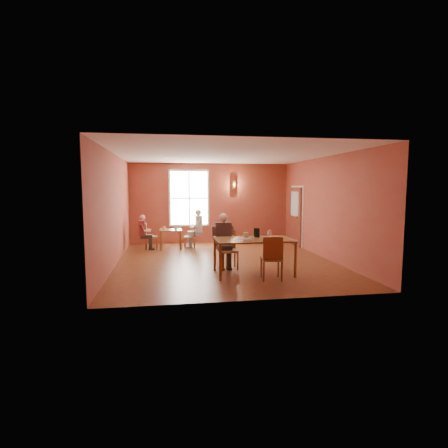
{
  "coord_description": "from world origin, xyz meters",
  "views": [
    {
      "loc": [
        -1.58,
        -9.66,
        2.1
      ],
      "look_at": [
        0.0,
        0.2,
        1.05
      ],
      "focal_mm": 28.0,
      "sensor_mm": 36.0,
      "label": 1
    }
  ],
  "objects": [
    {
      "name": "plate_food",
      "position": [
        0.23,
        -1.58,
        0.88
      ],
      "size": [
        0.37,
        0.37,
        0.04
      ],
      "primitive_type": "cylinder",
      "rotation": [
        0.0,
        0.0,
        -0.32
      ],
      "color": "silver",
      "rests_on": "main_table"
    },
    {
      "name": "second_table",
      "position": [
        -1.51,
        2.34,
        0.33
      ],
      "size": [
        0.75,
        0.75,
        0.66
      ],
      "primitive_type": null,
      "color": "#5C2E17",
      "rests_on": "ground"
    },
    {
      "name": "ceiling",
      "position": [
        0.0,
        0.0,
        3.0
      ],
      "size": [
        6.0,
        7.0,
        0.04
      ],
      "primitive_type": "cube",
      "color": "white",
      "rests_on": "wall_back"
    },
    {
      "name": "cup_b",
      "position": [
        -1.72,
        2.5,
        0.71
      ],
      "size": [
        0.12,
        0.12,
        0.09
      ],
      "primitive_type": "imported",
      "rotation": [
        0.0,
        0.0,
        -0.33
      ],
      "color": "silver",
      "rests_on": "second_table"
    },
    {
      "name": "chair_diner_maroon",
      "position": [
        -2.16,
        2.34,
        0.44
      ],
      "size": [
        0.39,
        0.39,
        0.89
      ],
      "primitive_type": null,
      "rotation": [
        0.0,
        0.0,
        -1.57
      ],
      "color": "#5D2D15",
      "rests_on": "ground"
    },
    {
      "name": "diner_main",
      "position": [
        -0.06,
        -0.94,
        0.69
      ],
      "size": [
        0.55,
        0.55,
        1.37
      ],
      "primitive_type": null,
      "rotation": [
        0.0,
        0.0,
        3.14
      ],
      "color": "#422B1C",
      "rests_on": "ground"
    },
    {
      "name": "wall_back",
      "position": [
        0.0,
        3.5,
        1.5
      ],
      "size": [
        6.0,
        0.04,
        3.0
      ],
      "primitive_type": "cube",
      "color": "brown",
      "rests_on": "ground"
    },
    {
      "name": "door",
      "position": [
        2.94,
        2.3,
        1.05
      ],
      "size": [
        0.12,
        1.04,
        2.1
      ],
      "primitive_type": "cube",
      "color": "maroon",
      "rests_on": "ground"
    },
    {
      "name": "wall_left",
      "position": [
        -3.0,
        0.0,
        1.5
      ],
      "size": [
        0.04,
        7.0,
        3.0
      ],
      "primitive_type": "cube",
      "color": "brown",
      "rests_on": "ground"
    },
    {
      "name": "menu_stand",
      "position": [
        0.58,
        -1.31,
        0.98
      ],
      "size": [
        0.15,
        0.11,
        0.23
      ],
      "primitive_type": "cube",
      "rotation": [
        0.0,
        0.0,
        -0.33
      ],
      "color": "black",
      "rests_on": "main_table"
    },
    {
      "name": "wall_front",
      "position": [
        0.0,
        -3.5,
        1.5
      ],
      "size": [
        6.0,
        0.04,
        3.0
      ],
      "primitive_type": "cube",
      "color": "brown",
      "rests_on": "ground"
    },
    {
      "name": "knife",
      "position": [
        0.37,
        -1.83,
        0.87
      ],
      "size": [
        0.23,
        0.05,
        0.0
      ],
      "primitive_type": "cube",
      "rotation": [
        0.0,
        0.0,
        0.13
      ],
      "color": "silver",
      "rests_on": "main_table"
    },
    {
      "name": "wall_right",
      "position": [
        3.0,
        0.0,
        1.5
      ],
      "size": [
        0.04,
        7.0,
        3.0
      ],
      "primitive_type": "cube",
      "color": "brown",
      "rests_on": "ground"
    },
    {
      "name": "cup_a",
      "position": [
        -1.34,
        2.27,
        0.71
      ],
      "size": [
        0.15,
        0.15,
        0.09
      ],
      "primitive_type": "imported",
      "rotation": [
        0.0,
        0.0,
        0.39
      ],
      "color": "white",
      "rests_on": "second_table"
    },
    {
      "name": "goblet_a",
      "position": [
        0.86,
        -1.5,
        0.98
      ],
      "size": [
        0.09,
        0.09,
        0.22
      ],
      "primitive_type": null,
      "rotation": [
        0.0,
        0.0,
        0.01
      ],
      "color": "white",
      "rests_on": "main_table"
    },
    {
      "name": "diner_maroon",
      "position": [
        -2.19,
        2.34,
        0.58
      ],
      "size": [
        0.46,
        0.46,
        1.15
      ],
      "primitive_type": null,
      "rotation": [
        0.0,
        0.0,
        -1.57
      ],
      "color": "#4D0E18",
      "rests_on": "ground"
    },
    {
      "name": "chair_diner_main",
      "position": [
        -0.06,
        -0.91,
        0.5
      ],
      "size": [
        0.44,
        0.44,
        0.99
      ],
      "primitive_type": null,
      "rotation": [
        0.0,
        0.0,
        3.14
      ],
      "color": "brown",
      "rests_on": "ground"
    },
    {
      "name": "goblet_c",
      "position": [
        0.76,
        -1.71,
        0.97
      ],
      "size": [
        0.1,
        0.1,
        0.21
      ],
      "primitive_type": null,
      "rotation": [
        0.0,
        0.0,
        -0.26
      ],
      "color": "white",
      "rests_on": "main_table"
    },
    {
      "name": "ground",
      "position": [
        0.0,
        0.0,
        0.0
      ],
      "size": [
        6.0,
        7.0,
        0.01
      ],
      "primitive_type": "cube",
      "color": "brown",
      "rests_on": "ground"
    },
    {
      "name": "chair_diner_white",
      "position": [
        -0.86,
        2.34,
        0.41
      ],
      "size": [
        0.37,
        0.37,
        0.83
      ],
      "primitive_type": null,
      "rotation": [
        0.0,
        0.0,
        1.57
      ],
      "color": "#4D2F14",
      "rests_on": "ground"
    },
    {
      "name": "window",
      "position": [
        -0.8,
        3.45,
        1.7
      ],
      "size": [
        1.36,
        0.1,
        1.96
      ],
      "primitive_type": "cube",
      "color": "white",
      "rests_on": "wall_back"
    },
    {
      "name": "main_table",
      "position": [
        0.44,
        -1.56,
        0.43
      ],
      "size": [
        1.85,
        1.04,
        0.87
      ],
      "primitive_type": null,
      "color": "brown",
      "rests_on": "ground"
    },
    {
      "name": "diner_white",
      "position": [
        -0.83,
        2.34,
        0.64
      ],
      "size": [
        0.52,
        0.52,
        1.29
      ],
      "primitive_type": null,
      "rotation": [
        0.0,
        0.0,
        1.57
      ],
      "color": "silver",
      "rests_on": "ground"
    },
    {
      "name": "chair_empty",
      "position": [
        0.72,
        -2.1,
        0.5
      ],
      "size": [
        0.5,
        0.5,
        1.01
      ],
      "primitive_type": null,
      "rotation": [
        0.0,
        0.0,
        -0.13
      ],
      "color": "#4C2210",
      "rests_on": "ground"
    },
    {
      "name": "sunglasses",
      "position": [
        0.96,
        -1.83,
        0.87
      ],
      "size": [
        0.13,
        0.12,
        0.02
      ],
      "primitive_type": "cube",
      "rotation": [
        0.0,
        0.0,
        0.78
      ],
      "color": "black",
      "rests_on": "main_table"
    },
    {
      "name": "wall_sconce",
      "position": [
        0.9,
        3.4,
        2.2
      ],
      "size": [
        0.16,
        0.16,
        0.28
      ],
      "primitive_type": "cylinder",
      "color": "brown",
      "rests_on": "wall_back"
    },
    {
      "name": "sandwich",
      "position": [
        0.26,
        -1.5,
        0.93
      ],
      "size": [
        0.13,
        0.13,
        0.13
      ],
      "primitive_type": "cube",
      "rotation": [
        0.0,
        0.0,
        0.29
      ],
      "color": "#DCB65C",
      "rests_on": "main_table"
    },
    {
      "name": "napkin",
      "position": [
        0.02,
        -1.8,
        0.87
      ],
      "size": [
        0.22,
        0.22,
        0.01
      ],
      "primitive_type": "cube",
      "rotation": [
        0.0,
        0.0,
        -0.08
      ],
      "color": "silver",
      "rests_on": "main_table"
    }
  ]
}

